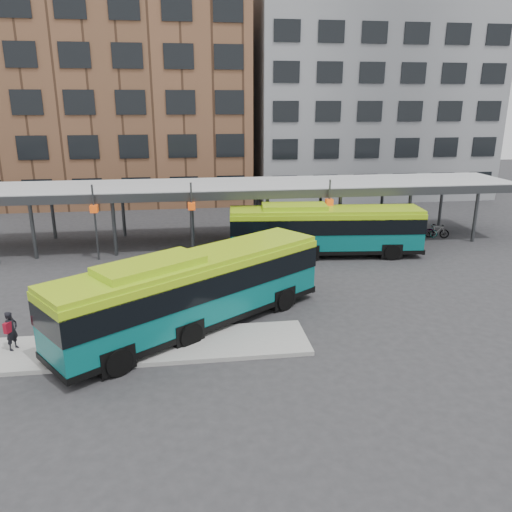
{
  "coord_description": "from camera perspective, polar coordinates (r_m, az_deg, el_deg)",
  "views": [
    {
      "loc": [
        -3.22,
        -21.71,
        9.61
      ],
      "look_at": [
        0.25,
        3.32,
        1.8
      ],
      "focal_mm": 35.0,
      "sensor_mm": 36.0,
      "label": 1
    }
  ],
  "objects": [
    {
      "name": "bike_rack",
      "position": [
        38.34,
        17.29,
        2.61
      ],
      "size": [
        5.54,
        1.55,
        1.03
      ],
      "color": "slate",
      "rests_on": "ground"
    },
    {
      "name": "boarding_island",
      "position": [
        21.12,
        -13.42,
        -10.13
      ],
      "size": [
        14.0,
        3.0,
        0.18
      ],
      "primitive_type": "cube",
      "color": "gray",
      "rests_on": "ground"
    },
    {
      "name": "bus_front",
      "position": [
        21.85,
        -7.09,
        -3.74
      ],
      "size": [
        12.15,
        9.77,
        3.57
      ],
      "rotation": [
        0.0,
        0.0,
        0.62
      ],
      "color": "#085C5C",
      "rests_on": "ground"
    },
    {
      "name": "bus_rear",
      "position": [
        32.59,
        7.84,
        3.09
      ],
      "size": [
        12.51,
        3.72,
        3.4
      ],
      "rotation": [
        0.0,
        0.0,
        -0.09
      ],
      "color": "#085C5C",
      "rests_on": "ground"
    },
    {
      "name": "building_brick",
      "position": [
        54.16,
        -15.87,
        18.03
      ],
      "size": [
        26.0,
        14.0,
        22.0
      ],
      "primitive_type": "cube",
      "color": "brown",
      "rests_on": "ground"
    },
    {
      "name": "ground",
      "position": [
        23.96,
        0.51,
        -6.47
      ],
      "size": [
        120.0,
        120.0,
        0.0
      ],
      "primitive_type": "plane",
      "color": "#28282B",
      "rests_on": "ground"
    },
    {
      "name": "building_grey",
      "position": [
        57.05,
        12.36,
        17.19
      ],
      "size": [
        24.0,
        14.0,
        20.0
      ],
      "primitive_type": "cube",
      "color": "slate",
      "rests_on": "ground"
    },
    {
      "name": "canopy",
      "position": [
        35.19,
        -2.65,
        7.83
      ],
      "size": [
        40.0,
        6.53,
        4.8
      ],
      "color": "#999B9E",
      "rests_on": "ground"
    },
    {
      "name": "pedestrian",
      "position": [
        22.11,
        -26.18,
        -7.64
      ],
      "size": [
        0.59,
        0.69,
        1.6
      ],
      "rotation": [
        0.0,
        0.0,
        1.15
      ],
      "color": "black",
      "rests_on": "boarding_island"
    }
  ]
}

